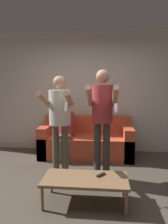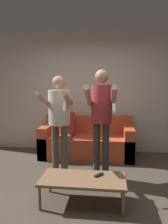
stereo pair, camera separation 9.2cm
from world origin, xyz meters
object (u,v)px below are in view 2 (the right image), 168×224
(person_standing_left, at_px, (59,114))
(remote_on_table, at_px, (99,175))
(coffee_table, at_px, (83,180))
(couch, at_px, (87,142))
(person_standing_right, at_px, (101,111))
(person_seated, at_px, (67,127))

(person_standing_left, xyz_separation_m, remote_on_table, (0.69, -0.69, -0.70))
(coffee_table, bearing_deg, couch, 94.45)
(remote_on_table, bearing_deg, person_standing_right, 90.01)
(person_standing_right, bearing_deg, couch, 107.42)
(coffee_table, distance_m, remote_on_table, 0.22)
(person_seated, distance_m, remote_on_table, 1.81)
(person_standing_right, bearing_deg, person_seated, 129.02)
(person_seated, xyz_separation_m, remote_on_table, (0.75, -1.62, -0.30))
(person_standing_right, relative_size, remote_on_table, 12.59)
(couch, height_order, coffee_table, couch)
(couch, height_order, person_standing_left, person_standing_left)
(coffee_table, relative_size, remote_on_table, 7.80)
(couch, xyz_separation_m, coffee_table, (0.15, -1.87, 0.02))
(person_seated, height_order, coffee_table, person_seated)
(remote_on_table, bearing_deg, couch, 100.92)
(coffee_table, bearing_deg, person_seated, 108.01)
(couch, xyz_separation_m, person_standing_right, (0.34, -1.10, 0.82))
(person_standing_right, height_order, coffee_table, person_standing_right)
(couch, distance_m, remote_on_table, 1.82)
(couch, bearing_deg, person_standing_right, -72.58)
(person_standing_left, bearing_deg, remote_on_table, -45.20)
(person_standing_left, height_order, person_standing_right, person_standing_right)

